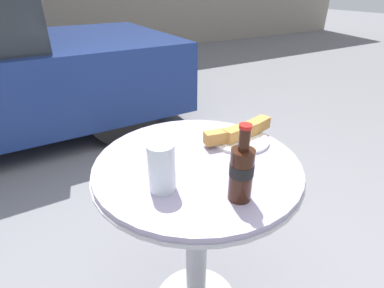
{
  "coord_description": "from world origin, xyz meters",
  "views": [
    {
      "loc": [
        -0.45,
        -0.72,
        1.3
      ],
      "look_at": [
        0.0,
        0.03,
        0.82
      ],
      "focal_mm": 28.0,
      "sensor_mm": 36.0,
      "label": 1
    }
  ],
  "objects": [
    {
      "name": "lunch_plate_near",
      "position": [
        0.22,
        0.05,
        0.8
      ],
      "size": [
        0.31,
        0.21,
        0.06
      ],
      "color": "silver",
      "rests_on": "bistro_table"
    },
    {
      "name": "drinking_glass",
      "position": [
        -0.16,
        -0.08,
        0.84
      ],
      "size": [
        0.08,
        0.08,
        0.15
      ],
      "color": "silver",
      "rests_on": "bistro_table"
    },
    {
      "name": "cola_bottle_left",
      "position": [
        -0.0,
        -0.22,
        0.86
      ],
      "size": [
        0.07,
        0.07,
        0.22
      ],
      "color": "#33190F",
      "rests_on": "bistro_table"
    },
    {
      "name": "bistro_table",
      "position": [
        0.0,
        0.0,
        0.58
      ],
      "size": [
        0.7,
        0.7,
        0.77
      ],
      "color": "#B7B7BC",
      "rests_on": "ground_plane"
    }
  ]
}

